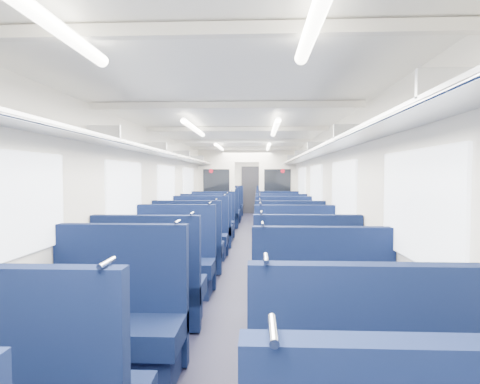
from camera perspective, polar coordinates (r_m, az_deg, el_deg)
name	(u,v)px	position (r m, az deg, el deg)	size (l,w,h in m)	color
floor	(242,256)	(8.06, 0.29, -9.20)	(2.80, 18.00, 0.01)	black
ceiling	(242,139)	(7.93, 0.29, 7.67)	(2.80, 18.00, 0.01)	white
wall_left	(173,198)	(8.09, -9.68, -0.80)	(0.02, 18.00, 2.35)	silver
dado_left	(174,238)	(8.17, -9.53, -6.59)	(0.03, 17.90, 0.70)	black
wall_right	(312,198)	(7.98, 10.39, -0.85)	(0.02, 18.00, 2.35)	silver
dado_right	(311,239)	(8.06, 10.24, -6.71)	(0.03, 17.90, 0.70)	black
wall_far	(250,186)	(16.90, 1.51, 0.90)	(2.80, 0.02, 2.35)	silver
luggage_rack_left	(182,158)	(8.04, -8.41, 4.88)	(0.36, 17.40, 0.18)	#B2B5BA
luggage_rack_right	(303,158)	(7.95, 9.10, 4.91)	(0.36, 17.40, 0.18)	#B2B5BA
windows	(241,186)	(7.44, 0.15, 0.85)	(2.78, 15.60, 0.75)	white
ceiling_fittings	(241,141)	(7.66, 0.21, 7.40)	(2.70, 16.06, 0.11)	silver
end_door	(250,190)	(16.84, 1.51, 0.29)	(0.75, 0.06, 2.00)	black
bulkhead	(247,189)	(11.36, 0.99, 0.44)	(2.80, 0.10, 2.35)	silver
seat_6	(116,329)	(3.53, -17.48, -18.28)	(1.12, 0.62, 1.25)	#0C183C
seat_7	(325,338)	(3.28, 12.13, -19.85)	(1.12, 0.62, 1.25)	#0C183C
seat_8	(151,291)	(4.47, -12.75, -13.74)	(1.12, 0.62, 1.25)	#0C183C
seat_9	(305,290)	(4.47, 9.35, -13.72)	(1.12, 0.62, 1.25)	#0C183C
seat_10	(174,266)	(5.58, -9.50, -10.46)	(1.12, 0.62, 1.25)	#0C183C
seat_11	(296,268)	(5.46, 8.06, -10.73)	(1.12, 0.62, 1.25)	#0C183C
seat_12	(189,250)	(6.70, -7.38, -8.26)	(1.12, 0.62, 1.25)	#0C183C
seat_13	(289,250)	(6.64, 7.05, -8.36)	(1.12, 0.62, 1.25)	#0C183C
seat_14	(199,238)	(7.85, -5.88, -6.68)	(1.12, 0.62, 1.25)	#0C183C
seat_15	(284,240)	(7.72, 6.41, -6.84)	(1.12, 0.62, 1.25)	#0C183C
seat_16	(207,230)	(8.98, -4.79, -5.52)	(1.12, 0.62, 1.25)	#0C183C
seat_17	(281,230)	(8.97, 5.87, -5.54)	(1.12, 0.62, 1.25)	#0C183C
seat_18	(212,225)	(10.00, -4.03, -4.71)	(1.12, 0.62, 1.25)	#0C183C
seat_19	(278,224)	(10.16, 5.48, -4.60)	(1.12, 0.62, 1.25)	#0C183C
seat_20	(220,216)	(12.14, -2.85, -3.44)	(1.12, 0.62, 1.25)	#0C183C
seat_21	(275,216)	(11.99, 5.04, -3.52)	(1.12, 0.62, 1.25)	#0C183C
seat_22	(224,212)	(13.27, -2.38, -2.94)	(1.12, 0.62, 1.25)	#0C183C
seat_23	(273,213)	(13.16, 4.82, -2.99)	(1.12, 0.62, 1.25)	#0C183C
seat_24	(226,209)	(14.36, -2.01, -2.54)	(1.12, 0.62, 1.25)	#0C183C
seat_25	(272,209)	(14.47, 4.61, -2.50)	(1.12, 0.62, 1.25)	#0C183C
seat_26	(229,207)	(15.55, -1.65, -2.15)	(1.12, 0.62, 1.25)	#0C183C
seat_27	(271,207)	(15.58, 4.47, -2.15)	(1.12, 0.62, 1.25)	#0C183C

